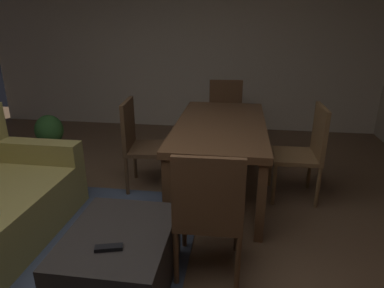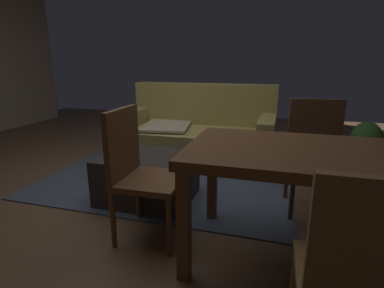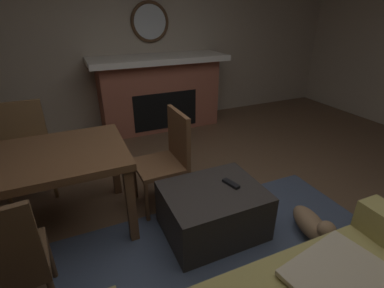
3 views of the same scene
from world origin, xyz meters
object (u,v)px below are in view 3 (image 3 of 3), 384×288
object	(u,v)px
fireplace	(159,92)
dining_chair_south	(24,143)
round_wall_mirror	(150,22)
tv_remote	(231,183)
dining_chair_north	(0,265)
dining_chair_west	(168,154)
small_dog	(312,224)
ottoman_coffee_table	(213,211)
dining_table	(11,170)

from	to	relation	value
fireplace	dining_chair_south	world-z (taller)	fireplace
round_wall_mirror	tv_remote	distance (m)	3.02
round_wall_mirror	dining_chair_north	bearing A→B (deg)	59.77
dining_chair_south	dining_chair_west	size ratio (longest dim) A/B	1.00
dining_chair_north	dining_chair_south	bearing A→B (deg)	-89.66
dining_chair_south	dining_chair_north	bearing A→B (deg)	90.34
dining_chair_north	small_dog	xyz separation A→B (m)	(-2.12, 0.15, -0.37)
round_wall_mirror	dining_chair_south	distance (m)	2.53
round_wall_mirror	dining_chair_west	size ratio (longest dim) A/B	0.63
dining_chair_north	dining_chair_south	xyz separation A→B (m)	(0.01, -1.64, 0.00)
ottoman_coffee_table	small_dog	xyz separation A→B (m)	(-0.70, 0.43, -0.05)
round_wall_mirror	ottoman_coffee_table	size ratio (longest dim) A/B	0.73
tv_remote	dining_table	size ratio (longest dim) A/B	0.09
round_wall_mirror	small_dog	distance (m)	3.54
tv_remote	small_dog	bearing A→B (deg)	125.13
dining_table	small_dog	world-z (taller)	dining_table
tv_remote	dining_table	xyz separation A→B (m)	(1.60, -0.54, 0.23)
dining_chair_north	small_dog	world-z (taller)	dining_chair_north
tv_remote	dining_chair_north	bearing A→B (deg)	-5.46
round_wall_mirror	dining_chair_north	xyz separation A→B (m)	(1.79, 3.07, -1.05)
ottoman_coffee_table	dining_table	bearing A→B (deg)	-20.90
dining_table	small_dog	size ratio (longest dim) A/B	3.55
fireplace	dining_table	xyz separation A→B (m)	(1.80, 1.97, 0.09)
fireplace	dining_chair_west	xyz separation A→B (m)	(0.55, 1.96, -0.04)
fireplace	small_dog	world-z (taller)	fireplace
fireplace	dining_table	world-z (taller)	fireplace
dining_table	dining_chair_north	size ratio (longest dim) A/B	1.83
fireplace	dining_chair_south	size ratio (longest dim) A/B	2.20
tv_remote	small_dog	distance (m)	0.74
dining_chair_south	small_dog	size ratio (longest dim) A/B	1.93
dining_table	dining_chair_north	xyz separation A→B (m)	(-0.01, 0.82, -0.14)
round_wall_mirror	small_dog	xyz separation A→B (m)	(-0.33, 3.23, -1.41)
fireplace	ottoman_coffee_table	distance (m)	2.56
ottoman_coffee_table	dining_chair_west	world-z (taller)	dining_chair_west
tv_remote	dining_chair_south	xyz separation A→B (m)	(1.60, -1.36, 0.09)
round_wall_mirror	dining_table	size ratio (longest dim) A/B	0.35
dining_chair_north	dining_chair_south	distance (m)	1.64
tv_remote	dining_chair_west	size ratio (longest dim) A/B	0.17
dining_chair_west	small_dog	size ratio (longest dim) A/B	1.93
dining_chair_north	fireplace	bearing A→B (deg)	-122.72
tv_remote	dining_chair_north	xyz separation A→B (m)	(1.59, 0.28, 0.09)
dining_chair_south	fireplace	bearing A→B (deg)	-147.52
tv_remote	small_dog	size ratio (longest dim) A/B	0.33
fireplace	tv_remote	size ratio (longest dim) A/B	12.76
dining_chair_south	dining_chair_west	bearing A→B (deg)	146.70
dining_table	dining_chair_north	world-z (taller)	dining_chair_north
round_wall_mirror	dining_chair_south	size ratio (longest dim) A/B	0.63
dining_chair_south	small_dog	bearing A→B (deg)	139.86
ottoman_coffee_table	dining_chair_south	bearing A→B (deg)	-43.68
fireplace	dining_chair_west	size ratio (longest dim) A/B	2.20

